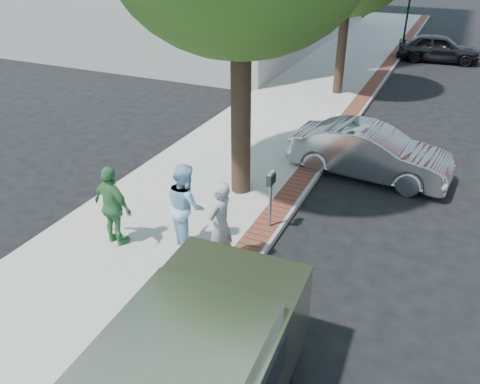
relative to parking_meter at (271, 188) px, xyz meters
The scene contains 12 objects.
ground 1.53m from the parking_meter, 148.02° to the right, with size 120.00×120.00×0.00m, color black.
sidewalk 7.92m from the parking_meter, 107.09° to the left, with size 5.00×60.00×0.15m, color #9E9991.
brick_strip 7.57m from the parking_meter, 90.81° to the left, with size 0.60×60.00×0.01m, color brown.
curb 7.59m from the parking_meter, 88.13° to the left, with size 0.10×60.00×0.15m, color gray.
office_base 25.56m from the parking_meter, 122.71° to the left, with size 18.20×22.20×4.00m, color gray.
signal_near 21.52m from the parking_meter, 89.75° to the left, with size 0.70×0.15×3.80m.
parking_meter is the anchor object (origin of this frame).
person_gray 1.79m from the parking_meter, 104.36° to the right, with size 0.70×0.46×1.91m, color #9A9A9F.
person_officer 2.03m from the parking_meter, 134.50° to the right, with size 0.97×0.75×1.99m, color #95CAE6.
person_green 3.57m from the parking_meter, 144.29° to the right, with size 1.11×0.46×1.89m, color #3C8445.
sedan_silver 4.35m from the parking_meter, 69.34° to the left, with size 1.61×4.61×1.52m, color #ACB0B4.
bg_car 20.37m from the parking_meter, 83.77° to the left, with size 1.79×4.44×1.51m, color black.
Camera 1 is at (4.15, -8.43, 6.32)m, focal length 35.00 mm.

